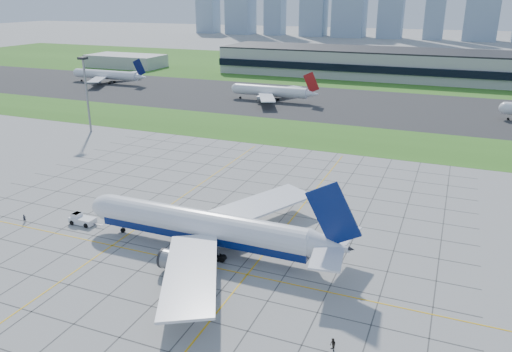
% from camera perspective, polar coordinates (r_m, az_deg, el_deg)
% --- Properties ---
extents(ground, '(1400.00, 1400.00, 0.00)m').
position_cam_1_polar(ground, '(95.74, -10.59, -8.35)').
color(ground, '#969791').
rests_on(ground, ground).
extents(grass_median, '(700.00, 35.00, 0.04)m').
position_cam_1_polar(grass_median, '(172.89, 5.49, 4.81)').
color(grass_median, '#31631C').
rests_on(grass_median, ground).
extents(asphalt_taxiway, '(700.00, 75.00, 0.04)m').
position_cam_1_polar(asphalt_taxiway, '(224.79, 9.62, 8.15)').
color(asphalt_taxiway, '#383838').
rests_on(asphalt_taxiway, ground).
extents(grass_far, '(700.00, 145.00, 0.04)m').
position_cam_1_polar(grass_far, '(331.61, 14.00, 11.58)').
color(grass_far, '#31631C').
rests_on(grass_far, ground).
extents(apron_markings, '(120.00, 130.00, 0.03)m').
position_cam_1_polar(apron_markings, '(103.94, -7.13, -5.77)').
color(apron_markings, '#474744').
rests_on(apron_markings, ground).
extents(terminal, '(260.00, 43.00, 15.80)m').
position_cam_1_polar(terminal, '(302.37, 21.01, 11.62)').
color(terminal, '#B7B7B2').
rests_on(terminal, ground).
extents(service_block, '(50.00, 25.00, 8.00)m').
position_cam_1_polar(service_block, '(350.90, -14.64, 12.61)').
color(service_block, '#B7B7B2').
rests_on(service_block, ground).
extents(light_mast, '(2.50, 2.50, 25.60)m').
position_cam_1_polar(light_mast, '(181.24, -18.88, 9.78)').
color(light_mast, gray).
rests_on(light_mast, ground).
extents(airliner, '(53.95, 54.72, 16.99)m').
position_cam_1_polar(airliner, '(92.88, -5.85, -5.80)').
color(airliner, white).
rests_on(airliner, ground).
extents(pushback_tug, '(7.96, 2.82, 2.21)m').
position_cam_1_polar(pushback_tug, '(110.20, -19.31, -4.70)').
color(pushback_tug, white).
rests_on(pushback_tug, ground).
extents(crew_near, '(0.57, 0.72, 1.74)m').
position_cam_1_polar(crew_near, '(115.44, -24.95, -4.42)').
color(crew_near, black).
rests_on(crew_near, ground).
extents(crew_far, '(1.13, 1.15, 1.87)m').
position_cam_1_polar(crew_far, '(70.96, 8.77, -18.52)').
color(crew_far, black).
rests_on(crew_far, ground).
extents(distant_jet_0, '(44.77, 42.66, 14.08)m').
position_cam_1_polar(distant_jet_0, '(286.77, -16.64, 11.02)').
color(distant_jet_0, white).
rests_on(distant_jet_0, ground).
extents(distant_jet_1, '(39.26, 42.66, 14.08)m').
position_cam_1_polar(distant_jet_1, '(227.01, 1.83, 9.68)').
color(distant_jet_1, white).
rests_on(distant_jet_1, ground).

